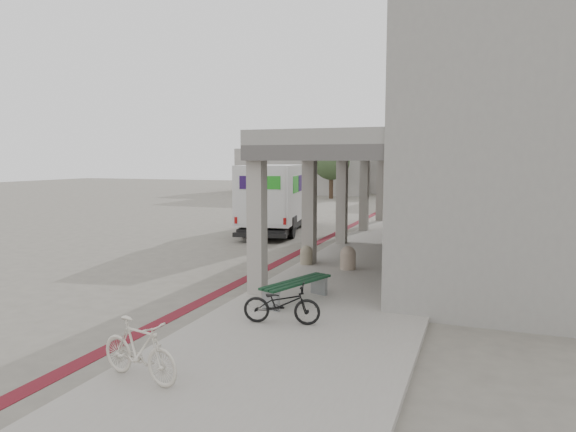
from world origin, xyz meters
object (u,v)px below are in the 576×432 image
at_px(utility_cabinet, 398,256).
at_px(bicycle_cream, 139,350).
at_px(fedex_truck, 277,196).
at_px(bench, 296,287).
at_px(bicycle_black, 282,304).

bearing_deg(utility_cabinet, bicycle_cream, -116.93).
height_order(utility_cabinet, bicycle_cream, utility_cabinet).
relative_size(fedex_truck, bicycle_cream, 4.92).
relative_size(bench, bicycle_cream, 1.36).
bearing_deg(fedex_truck, utility_cabinet, -59.10).
distance_m(utility_cabinet, bicycle_cream, 8.66).
xyz_separation_m(fedex_truck, bicycle_black, (5.24, -12.84, -1.13)).
height_order(fedex_truck, bicycle_black, fedex_truck).
xyz_separation_m(utility_cabinet, bicycle_cream, (-2.50, -8.29, -0.08)).
bearing_deg(bicycle_cream, utility_cabinet, -4.19).
height_order(fedex_truck, bicycle_cream, fedex_truck).
xyz_separation_m(bicycle_black, bicycle_cream, (-1.00, -3.17, 0.06)).
height_order(bicycle_black, bicycle_cream, bicycle_cream).
bearing_deg(fedex_truck, bicycle_cream, -85.39).
bearing_deg(utility_cabinet, bicycle_black, -116.47).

